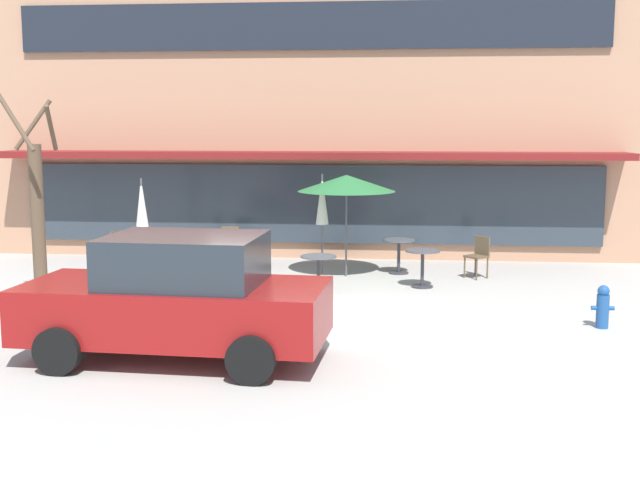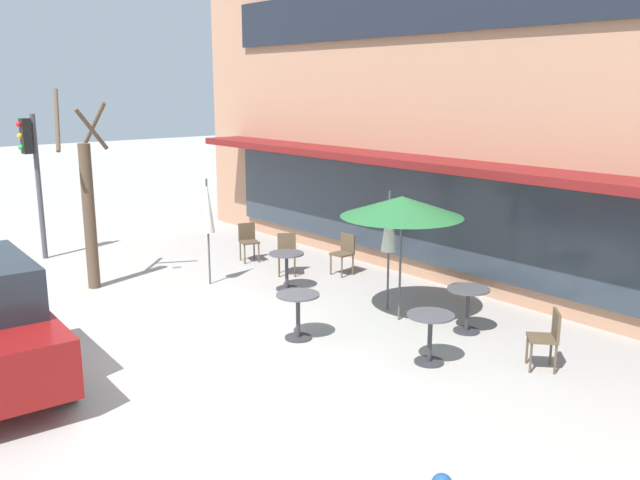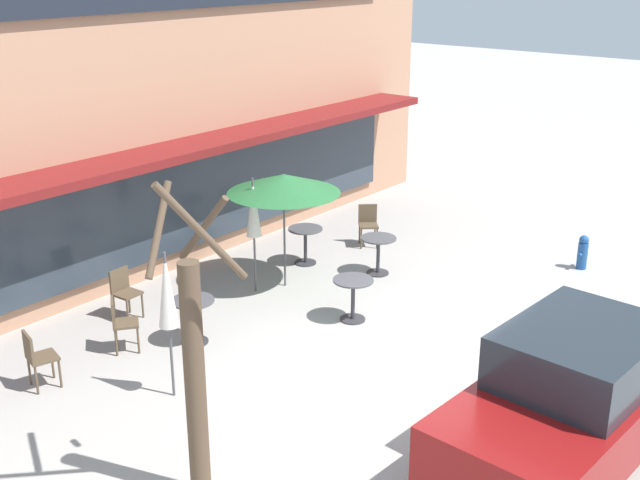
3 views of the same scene
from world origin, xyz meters
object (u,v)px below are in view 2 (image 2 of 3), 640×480
Objects in this scene: patio_umbrella_green_folded at (402,207)px; patio_umbrella_corner_open at (207,207)px; cafe_chair_2 at (287,251)px; patio_umbrella_cream_folded at (389,223)px; cafe_chair_0 at (248,239)px; traffic_light_pole at (32,162)px; street_tree at (88,207)px; cafe_table_mid_patio at (287,265)px; cafe_table_by_tree at (430,330)px; cafe_chair_3 at (548,335)px; cafe_table_streetside at (468,302)px; cafe_table_near_wall at (298,308)px; cafe_chair_1 at (344,251)px.

patio_umbrella_corner_open is (-4.04, -1.42, -0.39)m from patio_umbrella_green_folded.
patio_umbrella_cream_folded is at bearing -0.10° from cafe_chair_2.
patio_umbrella_corner_open is 2.28m from cafe_chair_0.
street_tree is at bearing 1.25° from traffic_light_pole.
patio_umbrella_green_folded is 9.10m from traffic_light_pole.
cafe_table_mid_patio is 2.53m from patio_umbrella_cream_folded.
traffic_light_pole is at bearing -157.76° from patio_umbrella_green_folded.
patio_umbrella_cream_folded is (2.17, 0.68, 1.11)m from cafe_table_mid_patio.
cafe_table_by_tree is 1.67m from cafe_chair_3.
cafe_table_mid_patio is at bearing -167.32° from cafe_table_streetside.
patio_umbrella_cream_folded reaches higher than cafe_table_near_wall.
patio_umbrella_corner_open is 2.06m from cafe_chair_2.
patio_umbrella_cream_folded is 6.01m from street_tree.
street_tree is (-1.70, -3.64, 1.15)m from cafe_chair_2.
cafe_chair_0 reaches higher than cafe_table_by_tree.
cafe_table_mid_patio is (-3.85, -0.87, 0.00)m from cafe_table_streetside.
cafe_chair_3 is (3.26, 2.02, 0.01)m from cafe_table_near_wall.
cafe_table_streetside and cafe_table_mid_patio have the same top height.
cafe_table_streetside and cafe_table_by_tree have the same top height.
cafe_chair_3 is (1.71, -0.34, 0.01)m from cafe_table_streetside.
patio_umbrella_corner_open is at bearing -160.19° from cafe_table_streetside.
cafe_table_mid_patio is 6.70m from traffic_light_pole.
cafe_table_mid_patio is at bearing 48.45° from street_tree.
cafe_chair_2 is (-0.81, -0.95, 0.00)m from cafe_chair_1.
patio_umbrella_corner_open is at bearing -103.80° from cafe_chair_2.
cafe_chair_0 is at bearing -179.74° from cafe_chair_2.
cafe_chair_0 is 2.50m from cafe_chair_1.
patio_umbrella_corner_open is at bearing -57.32° from cafe_chair_0.
cafe_chair_3 is at bearing -1.43° from cafe_chair_2.
traffic_light_pole is (-11.27, -3.55, 1.77)m from cafe_chair_3.
patio_umbrella_cream_folded is 0.55× the size of street_tree.
cafe_chair_1 is at bearing 157.14° from patio_umbrella_cream_folded.
cafe_table_mid_patio is 0.85× the size of cafe_chair_0.
cafe_table_streetside is at bearing 107.78° from cafe_table_by_tree.
cafe_chair_1 is at bearing 168.86° from cafe_chair_3.
cafe_chair_3 is 8.96m from street_tree.
cafe_chair_0 is at bearing -179.98° from patio_umbrella_cream_folded.
patio_umbrella_cream_folded is 3.88m from patio_umbrella_corner_open.
cafe_chair_3 is (6.47, -0.16, 0.00)m from cafe_chair_2.
cafe_table_mid_patio is at bearing 36.95° from patio_umbrella_corner_open.
cafe_table_streetside is 1.00× the size of cafe_table_mid_patio.
cafe_table_mid_patio is 0.85× the size of cafe_chair_1.
patio_umbrella_cream_folded is at bearing -22.86° from cafe_chair_1.
patio_umbrella_green_folded reaches higher than cafe_table_mid_patio.
cafe_chair_0 is (-4.58, -0.00, -1.10)m from patio_umbrella_cream_folded.
traffic_light_pole reaches higher than patio_umbrella_green_folded.
cafe_chair_0 is (-4.71, 2.18, 0.01)m from cafe_table_near_wall.
patio_umbrella_cream_folded is 3.28m from cafe_chair_2.
cafe_table_near_wall is 2.45m from patio_umbrella_cream_folded.
cafe_chair_1 is at bearing 153.08° from cafe_table_by_tree.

